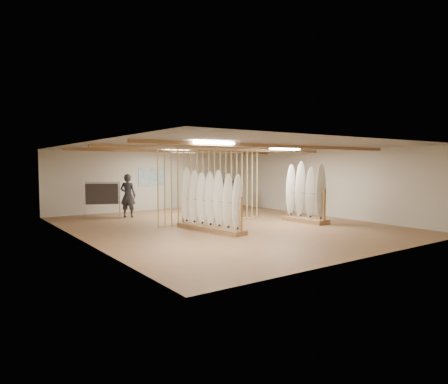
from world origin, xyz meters
TOP-DOWN VIEW (x-y plane):
  - floor at (0.00, 0.00)m, footprint 12.00×12.00m
  - ceiling at (0.00, 0.00)m, footprint 12.00×12.00m
  - wall_back at (0.00, 6.00)m, footprint 12.00×0.00m
  - wall_front at (0.00, -6.00)m, footprint 12.00×0.00m
  - wall_left at (-5.00, 0.00)m, footprint 0.00×12.00m
  - wall_right at (5.00, 0.00)m, footprint 0.00×12.00m
  - ceiling_slats at (0.00, 0.00)m, footprint 9.50×6.12m
  - light_panels at (0.00, 0.00)m, footprint 1.20×0.35m
  - bamboo_partition at (0.00, 0.80)m, footprint 4.45×0.05m
  - poster at (0.00, 5.98)m, footprint 1.40×0.03m
  - rack_left at (-1.06, -0.71)m, footprint 1.01×2.89m
  - rack_right at (2.96, -1.12)m, footprint 0.65×1.91m
  - clothing_rack_a at (-2.83, 4.75)m, footprint 1.32×0.85m
  - clothing_rack_b at (2.83, 3.79)m, footprint 1.32×0.73m
  - shopper_a at (-1.98, 4.07)m, footprint 0.88×0.88m
  - shopper_b at (1.39, 4.00)m, footprint 1.04×0.95m

SIDE VIEW (x-z plane):
  - floor at x=0.00m, z-range 0.00..0.00m
  - rack_left at x=-1.06m, z-range -0.31..1.68m
  - rack_right at x=2.96m, z-range -0.36..1.85m
  - shopper_b at x=1.39m, z-range 0.00..1.75m
  - clothing_rack_b at x=2.83m, z-range 0.22..1.70m
  - clothing_rack_a at x=-2.83m, z-range 0.22..1.71m
  - shopper_a at x=-1.98m, z-range 0.00..2.04m
  - bamboo_partition at x=0.00m, z-range 0.01..2.79m
  - wall_back at x=0.00m, z-range -4.60..7.40m
  - wall_front at x=0.00m, z-range -4.60..7.40m
  - wall_left at x=-5.00m, z-range -4.60..7.40m
  - wall_right at x=5.00m, z-range -4.60..7.40m
  - poster at x=0.00m, z-range 1.15..2.05m
  - ceiling_slats at x=0.00m, z-range 2.67..2.77m
  - light_panels at x=0.00m, z-range 2.71..2.77m
  - ceiling at x=0.00m, z-range 2.80..2.80m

